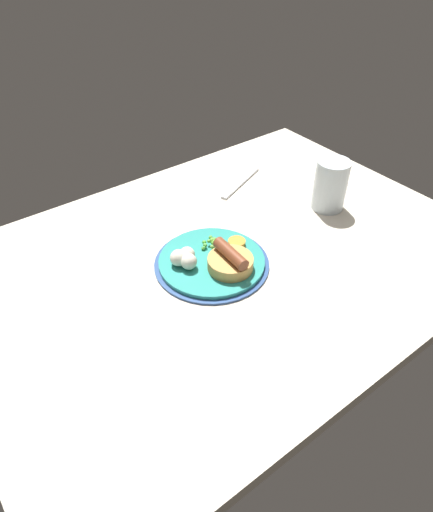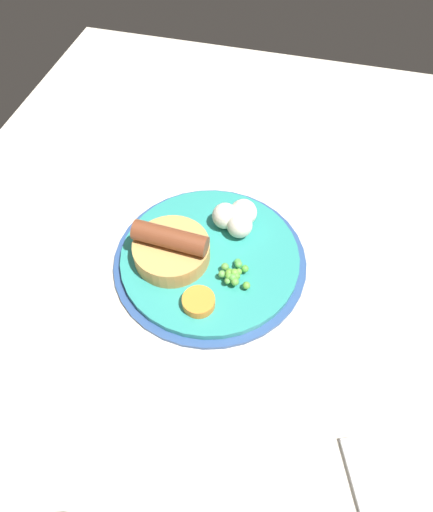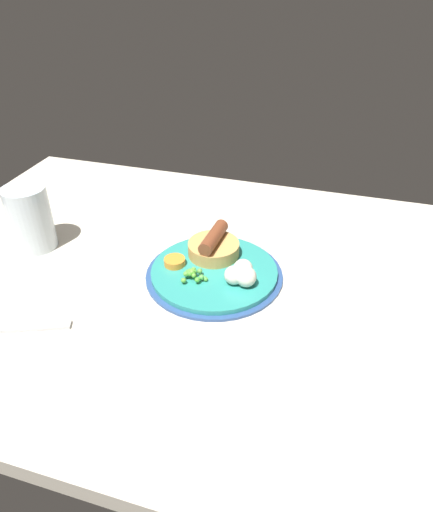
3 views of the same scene
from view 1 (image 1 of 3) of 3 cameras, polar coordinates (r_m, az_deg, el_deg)
The scene contains 8 objects.
dining_table at distance 99.57cm, azimuth 1.41°, elevation -0.46°, with size 110.00×80.00×3.00cm, color beige.
dinner_plate at distance 95.65cm, azimuth -0.60°, elevation -0.80°, with size 24.19×24.19×1.40cm.
sausage_pudding at distance 91.96cm, azimuth 1.75°, elevation -0.62°, with size 9.34×9.34×4.99cm.
pea_pile at distance 97.97cm, azimuth -0.62°, elevation 1.78°, with size 4.24×4.03×1.95cm.
cauliflower_floret at distance 93.10cm, azimuth -4.07°, elevation -0.21°, with size 5.47×5.24×3.52cm.
carrot_slice_2 at distance 98.41cm, azimuth 2.62°, elevation 1.59°, with size 3.78×3.78×1.26cm, color orange.
fork at distance 123.02cm, azimuth 3.02°, elevation 9.14°, with size 18.00×1.60×0.60cm, color silver.
drinking_glass at distance 113.66cm, azimuth 14.03°, elevation 8.62°, with size 7.94×7.94×12.39cm, color silver.
Camera 1 is at (47.72, 59.45, 65.54)cm, focal length 32.00 mm.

